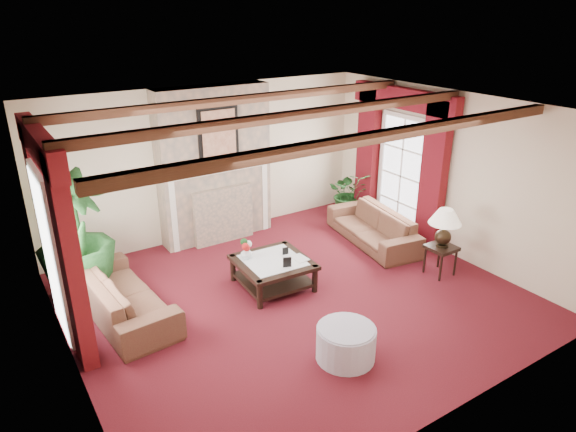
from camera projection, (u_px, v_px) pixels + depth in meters
floor at (296, 297)px, 7.42m from camera, size 6.00×6.00×0.00m
ceiling at (297, 110)px, 6.39m from camera, size 6.00×6.00×0.00m
back_wall at (210, 162)px, 9.04m from camera, size 6.00×0.02×2.70m
left_wall at (60, 268)px, 5.39m from camera, size 0.02×5.50×2.70m
right_wall at (448, 174)px, 8.41m from camera, size 0.02×5.50×2.70m
ceiling_beams at (297, 115)px, 6.41m from camera, size 6.00×3.00×0.12m
fireplace at (210, 85)px, 8.37m from camera, size 2.00×0.52×2.70m
french_door_left at (34, 173)px, 5.89m from camera, size 0.10×1.10×2.16m
french_door_right at (407, 116)px, 8.87m from camera, size 0.10×1.10×2.16m
curtains_left at (37, 136)px, 5.78m from camera, size 0.20×2.40×2.55m
curtains_right at (405, 92)px, 8.66m from camera, size 0.20×2.40×2.55m
sofa_left at (121, 288)px, 6.86m from camera, size 2.21×0.95×0.82m
sofa_right at (373, 222)px, 9.02m from camera, size 2.16×1.19×0.77m
potted_palm at (79, 261)px, 7.33m from camera, size 2.92×2.93×1.06m
small_plant at (350, 198)px, 10.18m from camera, size 1.71×1.71×0.74m
coffee_table at (273, 273)px, 7.65m from camera, size 1.09×1.09×0.42m
side_table at (440, 260)px, 7.98m from camera, size 0.48×0.48×0.48m
ottoman at (346, 343)px, 6.07m from camera, size 0.71×0.71×0.41m
table_lamp at (444, 227)px, 7.77m from camera, size 0.49×0.49×0.63m
flower_vase at (247, 253)px, 7.60m from camera, size 0.23×0.23×0.18m
book at (294, 253)px, 7.51m from camera, size 0.20×0.04×0.27m
photo_frame_a at (287, 262)px, 7.33m from camera, size 0.12×0.06×0.16m
photo_frame_b at (285, 251)px, 7.72m from camera, size 0.09×0.03×0.12m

